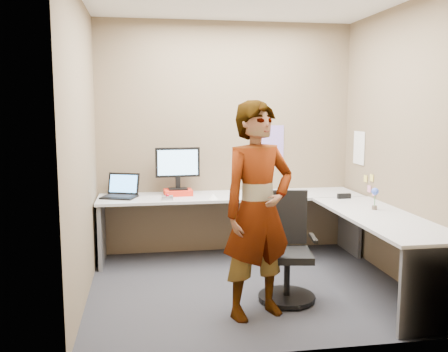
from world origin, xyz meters
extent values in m
plane|color=#222227|center=(0.00, 0.00, 0.00)|extent=(3.00, 3.00, 0.00)
plane|color=brown|center=(0.00, 1.30, 1.35)|extent=(3.00, 0.00, 3.00)
plane|color=brown|center=(1.50, 0.00, 1.35)|extent=(0.00, 2.70, 2.70)
plane|color=brown|center=(-1.50, 0.00, 1.35)|extent=(0.00, 2.70, 2.70)
cube|color=#BCBCBC|center=(0.00, 0.98, 0.71)|extent=(2.96, 0.65, 0.03)
cube|color=#BCBCBC|center=(1.18, -0.32, 0.71)|extent=(0.65, 1.91, 0.03)
cube|color=#59595B|center=(-1.44, 0.98, 0.35)|extent=(0.04, 0.60, 0.70)
cube|color=#59595B|center=(1.44, 0.98, 0.35)|extent=(0.04, 0.60, 0.70)
cube|color=#59595B|center=(1.18, -1.24, 0.35)|extent=(0.60, 0.04, 0.70)
cube|color=red|center=(-0.59, 1.06, 0.76)|extent=(0.32, 0.24, 0.06)
cube|color=black|center=(-0.59, 1.06, 0.80)|extent=(0.21, 0.15, 0.02)
cube|color=black|center=(-0.59, 1.08, 0.87)|extent=(0.05, 0.04, 0.13)
cube|color=black|center=(-0.59, 1.08, 1.10)|extent=(0.50, 0.06, 0.33)
cube|color=#82B8E1|center=(-0.59, 1.06, 1.10)|extent=(0.45, 0.02, 0.28)
cube|color=black|center=(-1.24, 0.98, 0.74)|extent=(0.43, 0.37, 0.02)
cube|color=black|center=(-1.19, 1.10, 0.87)|extent=(0.36, 0.20, 0.24)
cube|color=#4EA2F7|center=(-1.19, 1.10, 0.87)|extent=(0.32, 0.16, 0.19)
cube|color=#B7B7BC|center=(-0.72, 0.77, 0.75)|extent=(0.12, 0.08, 0.04)
sphere|color=#AD0B1A|center=(-0.72, 0.76, 0.78)|extent=(0.04, 0.04, 0.04)
cone|color=white|center=(-0.23, 0.75, 0.76)|extent=(0.10, 0.10, 0.06)
cube|color=black|center=(1.18, 0.55, 0.76)|extent=(0.15, 0.05, 0.05)
cylinder|color=brown|center=(1.24, -0.06, 0.75)|extent=(0.05, 0.05, 0.04)
cylinder|color=#338C3F|center=(1.24, -0.06, 0.84)|extent=(0.01, 0.01, 0.14)
sphere|color=blue|center=(1.24, -0.06, 0.91)|extent=(0.07, 0.07, 0.07)
cube|color=#846BB7|center=(0.55, 1.29, 1.30)|extent=(0.30, 0.01, 0.40)
cube|color=white|center=(1.49, 0.90, 1.25)|extent=(0.01, 0.28, 0.38)
cube|color=#F2E059|center=(1.49, 0.55, 0.95)|extent=(0.01, 0.07, 0.07)
cube|color=pink|center=(1.49, 0.60, 0.82)|extent=(0.01, 0.07, 0.07)
cube|color=pink|center=(1.49, 0.48, 0.80)|extent=(0.01, 0.07, 0.07)
cube|color=#F2E059|center=(1.49, 0.70, 0.92)|extent=(0.01, 0.07, 0.07)
cylinder|color=black|center=(0.27, -0.39, 0.04)|extent=(0.51, 0.51, 0.04)
cylinder|color=black|center=(0.27, -0.39, 0.23)|extent=(0.05, 0.05, 0.36)
cube|color=black|center=(0.27, -0.39, 0.42)|extent=(0.48, 0.48, 0.06)
cube|color=black|center=(0.30, -0.20, 0.72)|extent=(0.40, 0.11, 0.50)
cube|color=black|center=(0.04, -0.36, 0.58)|extent=(0.08, 0.27, 0.03)
cube|color=black|center=(0.49, -0.43, 0.58)|extent=(0.08, 0.27, 0.03)
imported|color=#999399|center=(-0.06, -0.64, 0.89)|extent=(0.75, 0.62, 1.77)
camera|label=1|loc=(-0.97, -4.51, 1.72)|focal=40.00mm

